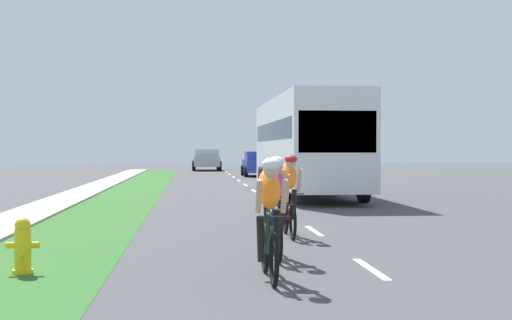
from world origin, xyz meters
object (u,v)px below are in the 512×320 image
(bus_white, at_px, (305,141))
(pickup_silver, at_px, (206,160))
(cyclist_lead, at_px, (269,217))
(sedan_blue, at_px, (259,164))
(cyclist_distant, at_px, (289,195))
(cyclist_trailing, at_px, (275,206))
(fire_hydrant_yellow, at_px, (23,246))

(bus_white, bearing_deg, pickup_silver, 95.67)
(cyclist_lead, height_order, sedan_blue, cyclist_lead)
(cyclist_lead, bearing_deg, pickup_silver, 89.78)
(cyclist_distant, xyz_separation_m, pickup_silver, (-0.69, 42.10, 0.02))
(pickup_silver, bearing_deg, cyclist_trailing, -89.87)
(cyclist_lead, relative_size, bus_white, 0.15)
(fire_hydrant_yellow, bearing_deg, bus_white, 68.00)
(fire_hydrant_yellow, height_order, pickup_silver, pickup_silver)
(fire_hydrant_yellow, xyz_separation_m, cyclist_trailing, (3.55, 1.02, 0.44))
(cyclist_trailing, height_order, pickup_silver, pickup_silver)
(bus_white, relative_size, sedan_blue, 2.70)
(cyclist_trailing, bearing_deg, pickup_silver, 90.13)
(fire_hydrant_yellow, relative_size, cyclist_lead, 0.44)
(cyclist_lead, xyz_separation_m, cyclist_trailing, (0.28, 1.78, 0.00))
(cyclist_trailing, bearing_deg, cyclist_distant, 77.41)
(sedan_blue, bearing_deg, cyclist_lead, -95.16)
(cyclist_trailing, bearing_deg, fire_hydrant_yellow, -164.02)
(cyclist_distant, distance_m, pickup_silver, 42.11)
(cyclist_lead, bearing_deg, sedan_blue, 84.84)
(fire_hydrant_yellow, bearing_deg, pickup_silver, 85.69)
(cyclist_lead, relative_size, cyclist_trailing, 1.00)
(cyclist_trailing, height_order, cyclist_distant, same)
(bus_white, bearing_deg, sedan_blue, 90.04)
(bus_white, height_order, sedan_blue, bus_white)
(fire_hydrant_yellow, xyz_separation_m, cyclist_distant, (4.14, 3.66, 0.44))
(bus_white, relative_size, pickup_silver, 2.27)
(fire_hydrant_yellow, distance_m, sedan_blue, 34.50)
(bus_white, bearing_deg, fire_hydrant_yellow, -112.00)
(cyclist_distant, bearing_deg, sedan_blue, 85.71)
(bus_white, xyz_separation_m, sedan_blue, (-0.01, 18.01, -1.21))
(fire_hydrant_yellow, xyz_separation_m, sedan_blue, (6.41, 33.90, 0.40))
(pickup_silver, bearing_deg, cyclist_distant, -89.06)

